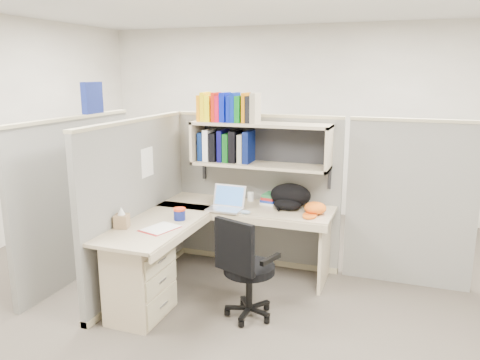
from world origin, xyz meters
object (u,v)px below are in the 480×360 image
at_px(backpack, 289,197).
at_px(task_chair, 246,283).
at_px(laptop, 225,198).
at_px(snack_canister, 180,214).
at_px(desk, 171,259).

height_order(backpack, task_chair, backpack).
bearing_deg(backpack, task_chair, -105.53).
distance_m(laptop, snack_canister, 0.51).
distance_m(desk, task_chair, 0.71).
bearing_deg(task_chair, snack_canister, 162.09).
height_order(laptop, task_chair, laptop).
height_order(desk, backpack, backpack).
xyz_separation_m(snack_canister, task_chair, (0.73, -0.23, -0.47)).
xyz_separation_m(laptop, task_chair, (0.45, -0.66, -0.53)).
xyz_separation_m(desk, task_chair, (0.70, -0.01, -0.12)).
relative_size(desk, backpack, 4.28).
relative_size(desk, task_chair, 1.92).
height_order(desk, task_chair, task_chair).
distance_m(laptop, backpack, 0.64).
bearing_deg(task_chair, desk, 179.36).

